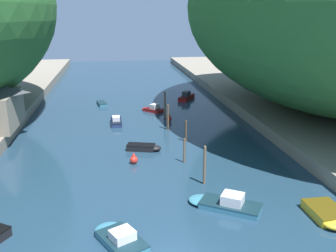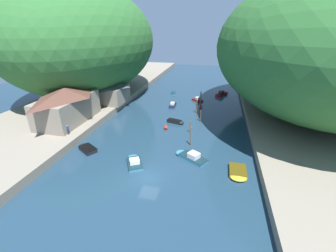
# 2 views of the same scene
# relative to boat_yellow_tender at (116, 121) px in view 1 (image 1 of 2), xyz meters

# --- Properties ---
(water_surface) EXTENTS (130.00, 130.00, 0.00)m
(water_surface) POSITION_rel_boat_yellow_tender_xyz_m (2.62, 1.04, -0.34)
(water_surface) COLOR #1E384C
(water_surface) RESTS_ON ground
(right_bank) EXTENTS (22.00, 120.00, 1.33)m
(right_bank) POSITION_rel_boat_yellow_tender_xyz_m (27.81, 1.04, 0.32)
(right_bank) COLOR gray
(right_bank) RESTS_ON ground
(boat_yellow_tender) EXTENTS (1.40, 4.40, 1.09)m
(boat_yellow_tender) POSITION_rel_boat_yellow_tender_xyz_m (0.00, 0.00, 0.00)
(boat_yellow_tender) COLOR navy
(boat_yellow_tender) RESTS_ON water_surface
(boat_cabin_cruiser) EXTENTS (3.93, 5.28, 1.43)m
(boat_cabin_cruiser) POSITION_rel_boat_yellow_tender_xyz_m (11.92, 12.54, 0.11)
(boat_cabin_cruiser) COLOR red
(boat_cabin_cruiser) RESTS_ON water_surface
(boat_white_cruiser) EXTENTS (5.53, 4.48, 1.20)m
(boat_white_cruiser) POSITION_rel_boat_yellow_tender_xyz_m (7.37, -23.15, 0.01)
(boat_white_cruiser) COLOR teal
(boat_white_cruiser) RESTS_ON water_surface
(boat_mid_channel) EXTENTS (2.22, 3.84, 0.63)m
(boat_mid_channel) POSITION_rel_boat_yellow_tender_xyz_m (14.05, -25.83, -0.03)
(boat_mid_channel) COLOR gold
(boat_mid_channel) RESTS_ON water_surface
(boat_moored_right) EXTENTS (3.56, 3.60, 1.10)m
(boat_moored_right) POSITION_rel_boat_yellow_tender_xyz_m (5.32, 5.55, -0.02)
(boat_moored_right) COLOR red
(boat_moored_right) RESTS_ON water_surface
(boat_small_dinghy) EXTENTS (3.76, 2.18, 0.61)m
(boat_small_dinghy) POSITION_rel_boat_yellow_tender_xyz_m (2.78, -10.38, -0.04)
(boat_small_dinghy) COLOR black
(boat_small_dinghy) RESTS_ON water_surface
(boat_far_upstream) EXTENTS (1.86, 3.89, 0.46)m
(boat_far_upstream) POSITION_rel_boat_yellow_tender_xyz_m (-2.08, 10.98, -0.12)
(boat_far_upstream) COLOR teal
(boat_far_upstream) RESTS_ON water_surface
(boat_far_right_bank) EXTENTS (3.69, 4.67, 1.03)m
(boat_far_right_bank) POSITION_rel_boat_yellow_tender_xyz_m (-0.34, -26.27, -0.03)
(boat_far_right_bank) COLOR teal
(boat_far_right_bank) RESTS_ON water_surface
(mooring_post_nearest) EXTENTS (0.23, 0.23, 3.37)m
(mooring_post_nearest) POSITION_rel_boat_yellow_tender_xyz_m (6.89, -19.06, 1.35)
(mooring_post_nearest) COLOR brown
(mooring_post_nearest) RESTS_ON water_surface
(mooring_post_second) EXTENTS (0.20, 0.20, 2.43)m
(mooring_post_second) POSITION_rel_boat_yellow_tender_xyz_m (6.15, -14.24, 0.88)
(mooring_post_second) COLOR brown
(mooring_post_second) RESTS_ON water_surface
(mooring_post_middle) EXTENTS (0.26, 0.26, 2.48)m
(mooring_post_middle) POSITION_rel_boat_yellow_tender_xyz_m (7.48, -8.29, 0.90)
(mooring_post_middle) COLOR #4C3D2D
(mooring_post_middle) RESTS_ON water_surface
(mooring_post_fourth) EXTENTS (0.26, 0.26, 3.16)m
(mooring_post_fourth) POSITION_rel_boat_yellow_tender_xyz_m (6.20, -3.62, 1.25)
(mooring_post_fourth) COLOR brown
(mooring_post_fourth) RESTS_ON water_surface
(mooring_post_farthest) EXTENTS (0.28, 0.28, 3.63)m
(mooring_post_farthest) POSITION_rel_boat_yellow_tender_xyz_m (6.58, 1.74, 1.48)
(mooring_post_farthest) COLOR brown
(mooring_post_farthest) RESTS_ON water_surface
(channel_buoy_near) EXTENTS (0.74, 0.74, 1.11)m
(channel_buoy_near) POSITION_rel_boat_yellow_tender_xyz_m (1.40, -13.79, 0.09)
(channel_buoy_near) COLOR red
(channel_buoy_near) RESTS_ON water_surface
(channel_buoy_far) EXTENTS (0.73, 0.73, 1.09)m
(channel_buoy_far) POSITION_rel_boat_yellow_tender_xyz_m (6.86, -0.15, 0.08)
(channel_buoy_far) COLOR red
(channel_buoy_far) RESTS_ON water_surface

